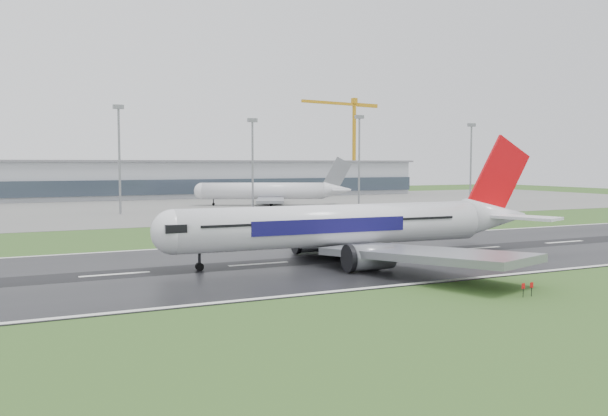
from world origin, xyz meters
TOP-DOWN VIEW (x-y plane):
  - ground at (0.00, 0.00)m, footprint 520.00×520.00m
  - runway at (0.00, 0.00)m, footprint 400.00×45.00m
  - apron at (0.00, 125.00)m, footprint 400.00×130.00m
  - terminal at (0.00, 185.00)m, footprint 240.00×36.00m
  - main_airliner at (-4.80, -2.93)m, footprint 63.99×61.18m
  - parked_airliner at (28.63, 116.42)m, footprint 70.38×68.41m
  - tower_crane at (108.89, 200.00)m, footprint 47.97×11.50m
  - floodmast_2 at (-23.79, 100.00)m, footprint 0.64×0.64m
  - floodmast_3 at (16.27, 100.00)m, footprint 0.64×0.64m
  - floodmast_4 at (54.23, 100.00)m, footprint 0.64×0.64m
  - floodmast_5 at (101.36, 100.00)m, footprint 0.64×0.64m

SIDE VIEW (x-z plane):
  - ground at x=0.00m, z-range 0.00..0.00m
  - apron at x=0.00m, z-range 0.00..0.08m
  - runway at x=0.00m, z-range 0.00..0.10m
  - terminal at x=0.00m, z-range 0.00..15.00m
  - parked_airliner at x=28.63m, z-range 0.08..16.11m
  - main_airliner at x=-4.80m, z-range 0.10..18.29m
  - floodmast_3 at x=16.27m, z-range 0.00..27.17m
  - floodmast_5 at x=101.36m, z-range 0.00..27.86m
  - floodmast_4 at x=54.23m, z-range 0.00..29.34m
  - floodmast_2 at x=-23.79m, z-range 0.00..29.76m
  - tower_crane at x=108.89m, z-range 0.00..47.42m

